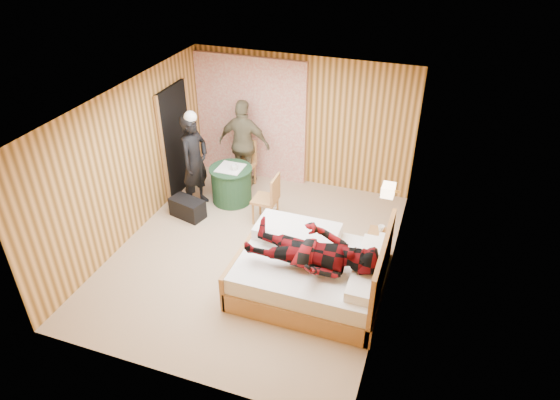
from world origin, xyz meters
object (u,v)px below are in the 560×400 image
(duffel_bag, at_px, (188,208))
(man_at_table, at_px, (244,144))
(wall_lamp, at_px, (388,190))
(chair_near, at_px, (270,196))
(chair_far, at_px, (244,160))
(man_on_bed, at_px, (312,244))
(round_table, at_px, (231,184))
(bed, at_px, (313,272))
(woman_standing, at_px, (195,162))
(nightstand, at_px, (378,248))

(duffel_bag, distance_m, man_at_table, 1.64)
(wall_lamp, relative_size, chair_near, 0.29)
(chair_far, xyz_separation_m, man_on_bed, (2.12, -2.70, 0.45))
(chair_near, xyz_separation_m, man_on_bed, (1.22, -1.66, 0.47))
(man_at_table, bearing_deg, man_on_bed, 127.32)
(wall_lamp, height_order, round_table, wall_lamp)
(bed, distance_m, round_table, 2.79)
(chair_near, distance_m, duffel_bag, 1.50)
(wall_lamp, height_order, chair_near, wall_lamp)
(woman_standing, height_order, man_at_table, woman_standing)
(chair_far, distance_m, man_on_bed, 3.47)
(wall_lamp, bearing_deg, man_at_table, 151.82)
(woman_standing, bearing_deg, man_at_table, -20.68)
(chair_near, bearing_deg, man_on_bed, 36.04)
(nightstand, height_order, man_at_table, man_at_table)
(chair_far, distance_m, chair_near, 1.38)
(duffel_bag, relative_size, man_at_table, 0.35)
(wall_lamp, distance_m, bed, 1.58)
(chair_far, bearing_deg, chair_near, -48.71)
(man_at_table, bearing_deg, round_table, 89.49)
(round_table, xyz_separation_m, chair_near, (0.90, -0.42, 0.18))
(nightstand, relative_size, man_at_table, 0.30)
(man_on_bed, bearing_deg, wall_lamp, 56.77)
(round_table, distance_m, chair_far, 0.65)
(bed, height_order, round_table, bed)
(bed, bearing_deg, man_at_table, 129.91)
(nightstand, distance_m, chair_far, 3.25)
(round_table, distance_m, man_on_bed, 3.04)
(bed, xyz_separation_m, round_table, (-2.09, 1.85, 0.02))
(round_table, relative_size, man_on_bed, 0.44)
(wall_lamp, distance_m, man_at_table, 3.31)
(duffel_bag, bearing_deg, round_table, 69.63)
(woman_standing, distance_m, man_at_table, 1.10)
(nightstand, distance_m, man_on_bed, 1.56)
(wall_lamp, relative_size, round_table, 0.33)
(wall_lamp, height_order, woman_standing, woman_standing)
(bed, bearing_deg, chair_near, 129.77)
(chair_far, bearing_deg, duffel_bag, -110.31)
(woman_standing, bearing_deg, chair_far, -21.41)
(bed, bearing_deg, woman_standing, 149.58)
(bed, height_order, nightstand, bed)
(chair_near, distance_m, man_at_table, 1.44)
(wall_lamp, distance_m, round_table, 3.18)
(chair_near, bearing_deg, woman_standing, -94.85)
(chair_near, bearing_deg, round_table, -115.33)
(bed, xyz_separation_m, duffel_bag, (-2.61, 1.11, -0.15))
(chair_near, bearing_deg, wall_lamp, 76.28)
(man_on_bed, bearing_deg, bed, 96.96)
(bed, distance_m, man_at_table, 3.31)
(nightstand, xyz_separation_m, chair_near, (-1.95, 0.48, 0.27))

